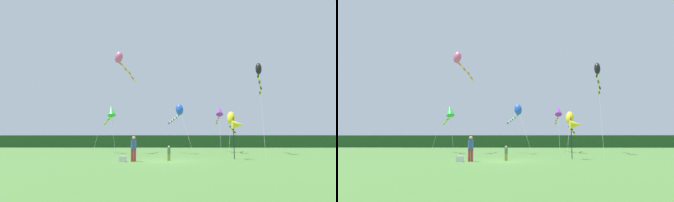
{
  "view_description": "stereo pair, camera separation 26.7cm",
  "coord_description": "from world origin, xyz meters",
  "views": [
    {
      "loc": [
        0.45,
        -19.9,
        1.37
      ],
      "look_at": [
        0.0,
        6.0,
        5.1
      ],
      "focal_mm": 30.01,
      "sensor_mm": 36.0,
      "label": 1
    },
    {
      "loc": [
        0.72,
        -19.89,
        1.37
      ],
      "look_at": [
        0.0,
        6.0,
        5.1
      ],
      "focal_mm": 30.01,
      "sensor_mm": 36.0,
      "label": 2
    }
  ],
  "objects": [
    {
      "name": "kite_black",
      "position": [
        10.19,
        11.19,
        9.03
      ],
      "size": [
        3.13,
        10.66,
        10.17
      ],
      "color": "#B2B2B2",
      "rests_on": "ground"
    },
    {
      "name": "cooler_box",
      "position": [
        -2.94,
        -0.67,
        0.19
      ],
      "size": [
        0.46,
        0.38,
        0.38
      ],
      "primitive_type": "cube",
      "color": "silver",
      "rests_on": "ground"
    },
    {
      "name": "banner_flag_pole",
      "position": [
        5.57,
        2.37,
        2.65
      ],
      "size": [
        0.9,
        0.7,
        3.27
      ],
      "color": "black",
      "rests_on": "ground"
    },
    {
      "name": "kite_rainbow",
      "position": [
        -5.88,
        12.65,
        11.08
      ],
      "size": [
        3.0,
        8.91,
        12.09
      ],
      "color": "#B2B2B2",
      "rests_on": "ground"
    },
    {
      "name": "person_child",
      "position": [
        0.16,
        0.5,
        0.59
      ],
      "size": [
        0.23,
        0.23,
        1.05
      ],
      "color": "olive",
      "rests_on": "ground"
    },
    {
      "name": "kite_purple",
      "position": [
        6.45,
        16.34,
        5.09
      ],
      "size": [
        1.07,
        8.0,
        6.02
      ],
      "color": "#B2B2B2",
      "rests_on": "ground"
    },
    {
      "name": "kite_yellow",
      "position": [
        7.53,
        14.18,
        3.96
      ],
      "size": [
        2.88,
        8.74,
        5.08
      ],
      "color": "#B2B2B2",
      "rests_on": "ground"
    },
    {
      "name": "ground_plane",
      "position": [
        0.0,
        0.0,
        0.0
      ],
      "size": [
        120.0,
        120.0,
        0.0
      ],
      "primitive_type": "plane",
      "color": "#477533"
    },
    {
      "name": "person_adult",
      "position": [
        -2.26,
        -0.38,
        0.97
      ],
      "size": [
        0.38,
        0.38,
        1.73
      ],
      "color": "#B23338",
      "rests_on": "ground"
    },
    {
      "name": "kite_green",
      "position": [
        -6.96,
        13.24,
        4.84
      ],
      "size": [
        3.01,
        6.49,
        5.78
      ],
      "color": "#B2B2B2",
      "rests_on": "ground"
    },
    {
      "name": "kite_blue",
      "position": [
        1.14,
        12.35,
        4.88
      ],
      "size": [
        2.78,
        6.77,
        5.81
      ],
      "color": "#B2B2B2",
      "rests_on": "ground"
    },
    {
      "name": "distant_treeline",
      "position": [
        0.0,
        45.0,
        1.37
      ],
      "size": [
        108.0,
        2.72,
        2.73
      ],
      "primitive_type": "cube",
      "color": "#234C23",
      "rests_on": "ground"
    }
  ]
}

